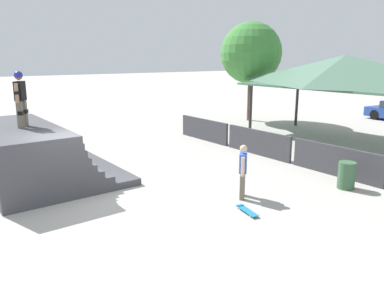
{
  "coord_description": "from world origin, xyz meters",
  "views": [
    {
      "loc": [
        10.1,
        -3.69,
        3.99
      ],
      "look_at": [
        -0.23,
        4.07,
        1.01
      ],
      "focal_mm": 35.0,
      "sensor_mm": 36.0,
      "label": 1
    }
  ],
  "objects": [
    {
      "name": "pavilion_shelter",
      "position": [
        0.11,
        12.8,
        3.35
      ],
      "size": [
        9.64,
        4.6,
        4.13
      ],
      "color": "#2D2D33",
      "rests_on": "ground"
    },
    {
      "name": "bystander_walking",
      "position": [
        2.72,
        3.7,
        0.88
      ],
      "size": [
        0.51,
        0.53,
        1.58
      ],
      "rotation": [
        0.0,
        0.0,
        2.34
      ],
      "color": "#6B6051",
      "rests_on": "ground"
    },
    {
      "name": "barrier_fence",
      "position": [
        -0.49,
        7.74,
        0.53
      ],
      "size": [
        10.7,
        0.12,
        1.05
      ],
      "color": "#3D3D42",
      "rests_on": "ground"
    },
    {
      "name": "tree_far_back",
      "position": [
        -7.07,
        13.88,
        4.28
      ],
      "size": [
        3.86,
        3.86,
        6.22
      ],
      "color": "brown",
      "rests_on": "ground"
    },
    {
      "name": "quarter_pipe_ramp",
      "position": [
        -2.75,
        -0.77,
        0.82
      ],
      "size": [
        5.49,
        4.08,
        1.84
      ],
      "color": "#424247",
      "rests_on": "ground"
    },
    {
      "name": "skater_on_deck",
      "position": [
        -2.52,
        -0.94,
        2.85
      ],
      "size": [
        0.72,
        0.54,
        1.76
      ],
      "rotation": [
        0.0,
        0.0,
        -0.56
      ],
      "color": "#6B6051",
      "rests_on": "quarter_pipe_ramp"
    },
    {
      "name": "trash_bin",
      "position": [
        4.1,
        6.84,
        0.42
      ],
      "size": [
        0.52,
        0.52,
        0.85
      ],
      "primitive_type": "cylinder",
      "color": "#385B3D",
      "rests_on": "ground"
    },
    {
      "name": "ground_plane",
      "position": [
        0.0,
        0.0,
        0.0
      ],
      "size": [
        160.0,
        160.0,
        0.0
      ],
      "primitive_type": "plane",
      "color": "#ADA8A0"
    },
    {
      "name": "skateboard_on_deck",
      "position": [
        -2.96,
        -0.82,
        1.9
      ],
      "size": [
        0.81,
        0.33,
        0.09
      ],
      "rotation": [
        0.0,
        0.0,
        -0.16
      ],
      "color": "green",
      "rests_on": "quarter_pipe_ramp"
    },
    {
      "name": "skateboard_on_ground",
      "position": [
        3.58,
        3.02,
        0.06
      ],
      "size": [
        0.85,
        0.37,
        0.09
      ],
      "rotation": [
        0.0,
        0.0,
        2.92
      ],
      "color": "silver",
      "rests_on": "ground"
    }
  ]
}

